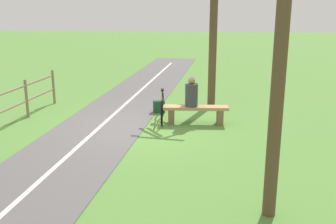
# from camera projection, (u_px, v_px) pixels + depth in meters

# --- Properties ---
(ground_plane) EXTENTS (80.00, 80.00, 0.00)m
(ground_plane) POSITION_uv_depth(u_px,v_px,m) (140.00, 127.00, 10.18)
(ground_plane) COLOR #548438
(paved_path) EXTENTS (4.34, 36.07, 0.02)m
(paved_path) POSITION_uv_depth(u_px,v_px,m) (24.00, 196.00, 6.46)
(paved_path) COLOR #565454
(paved_path) RESTS_ON ground_plane
(path_centre_line) EXTENTS (1.90, 31.96, 0.00)m
(path_centre_line) POSITION_uv_depth(u_px,v_px,m) (24.00, 195.00, 6.46)
(path_centre_line) COLOR silver
(path_centre_line) RESTS_ON paved_path
(bench) EXTENTS (1.75, 0.48, 0.48)m
(bench) POSITION_uv_depth(u_px,v_px,m) (196.00, 112.00, 10.38)
(bench) COLOR #A88456
(bench) RESTS_ON ground_plane
(person_seated) EXTENTS (0.36, 0.36, 0.78)m
(person_seated) POSITION_uv_depth(u_px,v_px,m) (191.00, 94.00, 10.26)
(person_seated) COLOR #38383D
(person_seated) RESTS_ON bench
(bicycle) EXTENTS (0.20, 1.66, 0.84)m
(bicycle) POSITION_uv_depth(u_px,v_px,m) (162.00, 107.00, 10.74)
(bicycle) COLOR black
(bicycle) RESTS_ON ground_plane
(backpack) EXTENTS (0.37, 0.30, 0.36)m
(backpack) POSITION_uv_depth(u_px,v_px,m) (159.00, 107.00, 11.55)
(backpack) COLOR #1E4C2D
(backpack) RESTS_ON ground_plane
(tree_far_right) EXTENTS (1.48, 1.55, 5.25)m
(tree_far_right) POSITION_uv_depth(u_px,v_px,m) (278.00, 51.00, 5.30)
(tree_far_right) COLOR brown
(tree_far_right) RESTS_ON ground_plane
(tree_far_left) EXTENTS (1.60, 1.63, 4.36)m
(tree_far_left) POSITION_uv_depth(u_px,v_px,m) (211.00, 38.00, 11.84)
(tree_far_left) COLOR brown
(tree_far_left) RESTS_ON ground_plane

